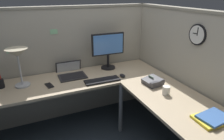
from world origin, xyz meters
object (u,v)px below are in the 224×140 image
at_px(laptop, 71,73).
at_px(desk_lamp_dome, 17,56).
at_px(cell_phone, 49,85).
at_px(book_stack, 212,118).
at_px(office_phone, 153,82).
at_px(computer_mouse, 122,76).
at_px(keyboard, 102,80).
at_px(coffee_mug, 166,90).
at_px(pen_cup, 1,84).
at_px(wall_clock, 198,35).
at_px(monitor, 108,48).

height_order(laptop, desk_lamp_dome, desk_lamp_dome).
relative_size(cell_phone, book_stack, 0.48).
xyz_separation_m(desk_lamp_dome, office_phone, (1.40, -0.59, -0.33)).
relative_size(computer_mouse, cell_phone, 0.72).
height_order(keyboard, coffee_mug, coffee_mug).
bearing_deg(pen_cup, keyboard, -15.37).
bearing_deg(wall_clock, computer_mouse, 135.67).
bearing_deg(cell_phone, computer_mouse, -19.45).
distance_m(office_phone, book_stack, 0.79).
bearing_deg(coffee_mug, laptop, 129.85).
xyz_separation_m(laptop, keyboard, (0.30, -0.37, -0.01)).
bearing_deg(coffee_mug, book_stack, -82.33).
bearing_deg(desk_lamp_dome, coffee_mug, -31.54).
bearing_deg(pen_cup, desk_lamp_dome, -10.77).
bearing_deg(computer_mouse, monitor, 97.42).
bearing_deg(computer_mouse, desk_lamp_dome, 168.31).
distance_m(keyboard, computer_mouse, 0.29).
bearing_deg(laptop, computer_mouse, -30.65).
relative_size(computer_mouse, office_phone, 0.47).
relative_size(desk_lamp_dome, cell_phone, 3.09).
distance_m(cell_phone, book_stack, 1.71).
distance_m(monitor, book_stack, 1.55).
height_order(keyboard, desk_lamp_dome, desk_lamp_dome).
bearing_deg(monitor, laptop, -178.91).
relative_size(desk_lamp_dome, office_phone, 2.03).
height_order(computer_mouse, office_phone, office_phone).
xyz_separation_m(desk_lamp_dome, pen_cup, (-0.22, 0.04, -0.31)).
bearing_deg(desk_lamp_dome, office_phone, -22.93).
distance_m(computer_mouse, wall_clock, 1.00).
height_order(computer_mouse, coffee_mug, coffee_mug).
bearing_deg(cell_phone, laptop, 25.02).
height_order(monitor, computer_mouse, monitor).
bearing_deg(keyboard, monitor, 59.27).
xyz_separation_m(laptop, office_phone, (0.81, -0.69, 0.01)).
relative_size(pen_cup, office_phone, 0.82).
height_order(coffee_mug, wall_clock, wall_clock).
xyz_separation_m(laptop, cell_phone, (-0.31, -0.23, -0.02)).
bearing_deg(office_phone, pen_cup, 158.65).
bearing_deg(wall_clock, laptop, 141.93).
bearing_deg(desk_lamp_dome, cell_phone, -24.92).
bearing_deg(coffee_mug, pen_cup, 150.99).
relative_size(laptop, book_stack, 1.28).
bearing_deg(book_stack, laptop, 120.31).
bearing_deg(monitor, pen_cup, -176.94).
distance_m(desk_lamp_dome, cell_phone, 0.47).
height_order(desk_lamp_dome, coffee_mug, desk_lamp_dome).
distance_m(laptop, cell_phone, 0.39).
distance_m(laptop, book_stack, 1.72).
bearing_deg(computer_mouse, laptop, 149.35).
height_order(desk_lamp_dome, office_phone, desk_lamp_dome).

